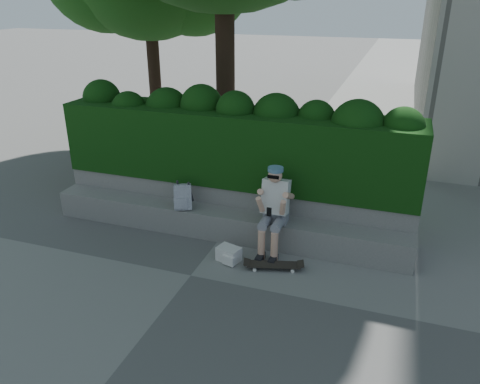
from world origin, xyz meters
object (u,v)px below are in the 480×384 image
at_px(person, 274,207).
at_px(backpack_ground, 229,254).
at_px(backpack_plaid, 183,197).
at_px(skateboard, 274,265).

bearing_deg(person, backpack_ground, -137.86).
bearing_deg(backpack_plaid, backpack_ground, -55.56).
xyz_separation_m(skateboard, backpack_plaid, (-1.71, 0.60, 0.59)).
bearing_deg(backpack_ground, person, 57.88).
xyz_separation_m(person, backpack_ground, (-0.55, -0.50, -0.64)).
distance_m(skateboard, backpack_ground, 0.70).
bearing_deg(skateboard, backpack_plaid, 145.40).
relative_size(skateboard, backpack_plaid, 1.93).
height_order(backpack_plaid, backpack_ground, backpack_plaid).
xyz_separation_m(backpack_plaid, backpack_ground, (1.01, -0.58, -0.55)).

